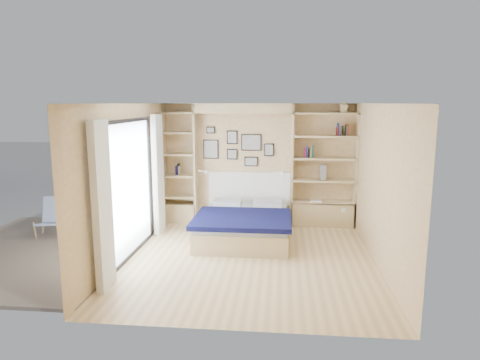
# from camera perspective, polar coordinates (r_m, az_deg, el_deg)

# --- Properties ---
(ground) EXTENTS (4.50, 4.50, 0.00)m
(ground) POSITION_cam_1_polar(r_m,az_deg,el_deg) (7.10, 1.34, -10.45)
(ground) COLOR #E3C588
(ground) RESTS_ON ground
(room_shell) EXTENTS (4.50, 4.50, 4.50)m
(room_shell) POSITION_cam_1_polar(r_m,az_deg,el_deg) (8.32, -0.48, 0.33)
(room_shell) COLOR #D7BE86
(room_shell) RESTS_ON ground
(bed) EXTENTS (1.72, 2.25, 1.07)m
(bed) POSITION_cam_1_polar(r_m,az_deg,el_deg) (8.03, 0.57, -5.91)
(bed) COLOR #CBB382
(bed) RESTS_ON ground
(photo_gallery) EXTENTS (1.48, 0.02, 0.82)m
(photo_gallery) POSITION_cam_1_polar(r_m,az_deg,el_deg) (8.94, -0.43, 4.44)
(photo_gallery) COLOR black
(photo_gallery) RESTS_ON ground
(reading_lamps) EXTENTS (1.92, 0.12, 0.15)m
(reading_lamps) POSITION_cam_1_polar(r_m,az_deg,el_deg) (8.77, 0.41, 1.01)
(reading_lamps) COLOR silver
(reading_lamps) RESTS_ON ground
(shelf_decor) EXTENTS (3.51, 0.23, 2.03)m
(shelf_decor) POSITION_cam_1_polar(r_m,az_deg,el_deg) (8.75, 9.59, 4.73)
(shelf_decor) COLOR #A4112F
(shelf_decor) RESTS_ON ground
(deck) EXTENTS (3.20, 4.00, 0.05)m
(deck) POSITION_cam_1_polar(r_m,az_deg,el_deg) (8.18, -25.00, -8.61)
(deck) COLOR #776658
(deck) RESTS_ON ground
(deck_chair) EXTENTS (0.58, 0.80, 0.73)m
(deck_chair) POSITION_cam_1_polar(r_m,az_deg,el_deg) (8.99, -23.82, -4.57)
(deck_chair) COLOR tan
(deck_chair) RESTS_ON ground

